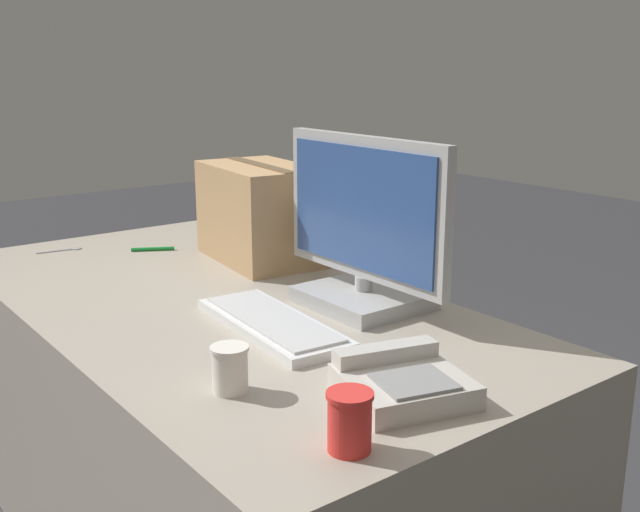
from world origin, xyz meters
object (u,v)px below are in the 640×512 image
desk_phone (402,382)px  cardboard_box (261,213)px  paper_cup_left (230,369)px  paper_cup_right (350,421)px  pen_marker (153,249)px  monitor (364,237)px  keyboard (272,323)px  spoon (67,250)px

desk_phone → cardboard_box: cardboard_box is taller
paper_cup_left → paper_cup_right: bearing=6.9°
cardboard_box → pen_marker: cardboard_box is taller
desk_phone → paper_cup_left: 0.32m
monitor → paper_cup_left: (0.23, -0.53, -0.13)m
desk_phone → paper_cup_right: size_ratio=2.67×
keyboard → spoon: bearing=-168.6°
keyboard → paper_cup_left: paper_cup_left is taller
monitor → pen_marker: bearing=-168.1°
cardboard_box → pen_marker: 0.40m
keyboard → desk_phone: size_ratio=1.78×
paper_cup_left → cardboard_box: cardboard_box is taller
spoon → pen_marker: bearing=-31.7°
cardboard_box → pen_marker: (-0.30, -0.22, -0.14)m
keyboard → pen_marker: (-0.84, 0.10, -0.01)m
spoon → cardboard_box: cardboard_box is taller
paper_cup_right → cardboard_box: 1.20m
spoon → pen_marker: (0.18, 0.22, 0.00)m
paper_cup_right → pen_marker: bearing=167.1°
paper_cup_left → cardboard_box: bearing=143.2°
keyboard → spoon: 1.02m
desk_phone → pen_marker: 1.28m
spoon → cardboard_box: size_ratio=0.33×
paper_cup_left → spoon: 1.25m
paper_cup_left → spoon: paper_cup_left is taller
desk_phone → cardboard_box: bearing=176.9°
desk_phone → paper_cup_left: bearing=-115.4°
desk_phone → pen_marker: desk_phone is taller
cardboard_box → pen_marker: bearing=-144.1°
monitor → desk_phone: (0.44, -0.29, -0.15)m
monitor → spoon: (-1.01, -0.39, -0.17)m
paper_cup_right → monitor: bearing=137.5°
desk_phone → pen_marker: bearing=-169.3°
paper_cup_right → pen_marker: 1.40m
cardboard_box → spoon: bearing=-137.6°
keyboard → paper_cup_right: paper_cup_right is taller
paper_cup_left → paper_cup_right: paper_cup_right is taller
paper_cup_right → paper_cup_left: bearing=-173.1°
monitor → paper_cup_right: 0.74m
spoon → monitor: bearing=-61.4°
keyboard → spoon: size_ratio=3.25×
desk_phone → paper_cup_left: paper_cup_left is taller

